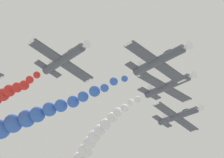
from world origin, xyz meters
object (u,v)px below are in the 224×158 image
at_px(airplane_lead, 159,60).
at_px(airplane_left_outer, 178,116).
at_px(airplane_right_inner, 64,59).
at_px(airplane_left_inner, 168,86).

relative_size(airplane_lead, airplane_left_outer, 1.00).
bearing_deg(airplane_left_outer, airplane_right_inner, 16.73).
bearing_deg(airplane_right_inner, airplane_lead, 142.16).
distance_m(airplane_lead, airplane_right_inner, 12.09).
height_order(airplane_lead, airplane_left_outer, airplane_lead).
xyz_separation_m(airplane_lead, airplane_left_inner, (-7.99, -7.31, 0.56)).
relative_size(airplane_left_inner, airplane_right_inner, 1.00).
bearing_deg(airplane_lead, airplane_right_inner, -37.84).
bearing_deg(airplane_left_outer, airplane_left_inner, 40.25).
distance_m(airplane_right_inner, airplane_left_outer, 28.57).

